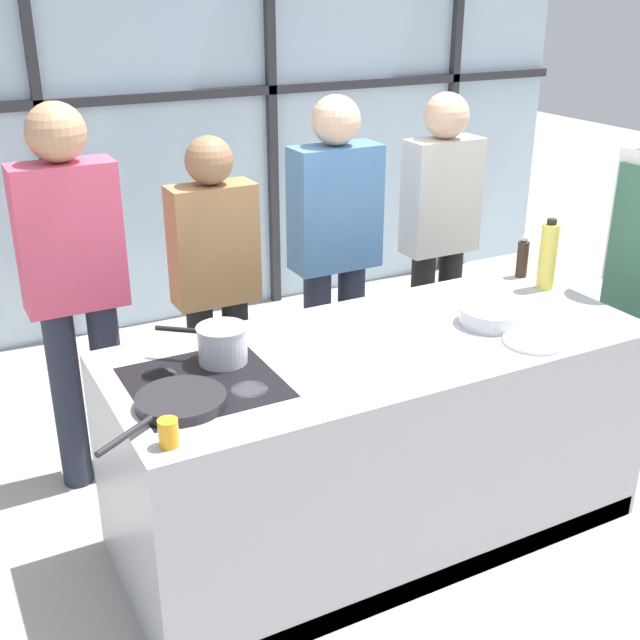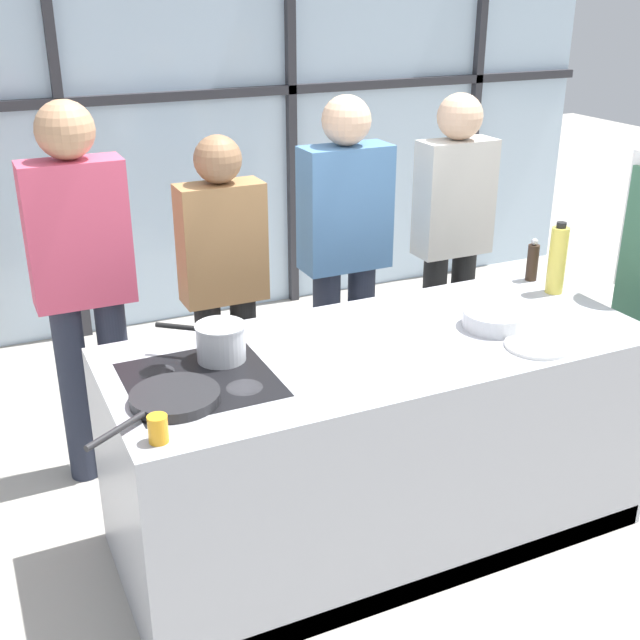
{
  "view_description": "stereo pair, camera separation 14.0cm",
  "coord_description": "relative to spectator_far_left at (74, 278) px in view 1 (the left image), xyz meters",
  "views": [
    {
      "loc": [
        -1.57,
        -2.44,
        2.23
      ],
      "look_at": [
        -0.22,
        0.1,
        1.01
      ],
      "focal_mm": 45.0,
      "sensor_mm": 36.0,
      "label": 1
    },
    {
      "loc": [
        -1.44,
        -2.51,
        2.23
      ],
      "look_at": [
        -0.22,
        0.1,
        1.01
      ],
      "focal_mm": 45.0,
      "sensor_mm": 36.0,
      "label": 2
    }
  ],
  "objects": [
    {
      "name": "demo_island",
      "position": [
        0.98,
        -0.98,
        -0.57
      ],
      "size": [
        2.18,
        0.9,
        0.91
      ],
      "color": "#A8AAB2",
      "rests_on": "ground_plane"
    },
    {
      "name": "saucepan",
      "position": [
        0.35,
        -0.85,
        -0.04
      ],
      "size": [
        0.3,
        0.27,
        0.14
      ],
      "color": "silver",
      "rests_on": "demo_island"
    },
    {
      "name": "oil_bottle",
      "position": [
        1.97,
        -0.82,
        0.04
      ],
      "size": [
        0.08,
        0.08,
        0.33
      ],
      "color": "#E0CC4C",
      "rests_on": "demo_island"
    },
    {
      "name": "spectator_far_left",
      "position": [
        0.0,
        0.0,
        0.0
      ],
      "size": [
        0.43,
        0.25,
        1.78
      ],
      "rotation": [
        0.0,
        0.0,
        3.14
      ],
      "color": "#232838",
      "rests_on": "ground_plane"
    },
    {
      "name": "mixing_bowl",
      "position": [
        1.48,
        -1.04,
        -0.08
      ],
      "size": [
        0.27,
        0.27,
        0.07
      ],
      "color": "silver",
      "rests_on": "demo_island"
    },
    {
      "name": "white_plate",
      "position": [
        1.51,
        -1.27,
        -0.11
      ],
      "size": [
        0.25,
        0.25,
        0.01
      ],
      "primitive_type": "cylinder",
      "color": "white",
      "rests_on": "demo_island"
    },
    {
      "name": "ground_plane",
      "position": [
        0.98,
        -0.98,
        -1.03
      ],
      "size": [
        18.0,
        18.0,
        0.0
      ],
      "primitive_type": "plane",
      "color": "#ADA89E"
    },
    {
      "name": "spectator_far_right",
      "position": [
        1.96,
        0.0,
        -0.04
      ],
      "size": [
        0.41,
        0.24,
        1.7
      ],
      "rotation": [
        0.0,
        0.0,
        3.14
      ],
      "color": "black",
      "rests_on": "ground_plane"
    },
    {
      "name": "spectator_center_right",
      "position": [
        1.31,
        0.0,
        -0.04
      ],
      "size": [
        0.45,
        0.24,
        1.73
      ],
      "rotation": [
        0.0,
        0.0,
        3.14
      ],
      "color": "#232838",
      "rests_on": "ground_plane"
    },
    {
      "name": "spectator_center_left",
      "position": [
        0.65,
        0.0,
        -0.12
      ],
      "size": [
        0.41,
        0.22,
        1.59
      ],
      "rotation": [
        0.0,
        0.0,
        3.14
      ],
      "color": "black",
      "rests_on": "ground_plane"
    },
    {
      "name": "frying_pan",
      "position": [
        0.1,
        -1.11,
        -0.1
      ],
      "size": [
        0.49,
        0.38,
        0.04
      ],
      "color": "#232326",
      "rests_on": "demo_island"
    },
    {
      "name": "pepper_grinder",
      "position": [
        1.98,
        -0.65,
        -0.03
      ],
      "size": [
        0.05,
        0.05,
        0.21
      ],
      "color": "#332319",
      "rests_on": "demo_island"
    },
    {
      "name": "back_window_wall",
      "position": [
        0.98,
        1.76,
        0.38
      ],
      "size": [
        6.4,
        0.1,
        2.8
      ],
      "color": "silver",
      "rests_on": "ground_plane"
    },
    {
      "name": "juice_glass_near",
      "position": [
        -0.01,
        -1.33,
        -0.07
      ],
      "size": [
        0.06,
        0.06,
        0.09
      ],
      "primitive_type": "cylinder",
      "color": "orange",
      "rests_on": "demo_island"
    }
  ]
}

